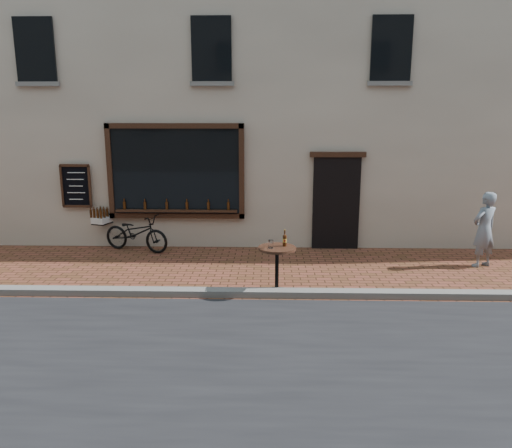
{
  "coord_description": "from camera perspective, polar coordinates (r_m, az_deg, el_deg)",
  "views": [
    {
      "loc": [
        0.31,
        -8.24,
        3.24
      ],
      "look_at": [
        0.06,
        1.2,
        1.1
      ],
      "focal_mm": 35.0,
      "sensor_mm": 36.0,
      "label": 1
    }
  ],
  "objects": [
    {
      "name": "pedestrian",
      "position": [
        11.55,
        24.63,
        -0.58
      ],
      "size": [
        0.7,
        0.61,
        1.61
      ],
      "primitive_type": "imported",
      "rotation": [
        0.0,
        0.0,
        3.6
      ],
      "color": "gray",
      "rests_on": "ground"
    },
    {
      "name": "kerb",
      "position": [
        9.02,
        -0.54,
        -7.87
      ],
      "size": [
        90.0,
        0.25,
        0.12
      ],
      "primitive_type": "cube",
      "color": "slate",
      "rests_on": "ground"
    },
    {
      "name": "cargo_bicycle",
      "position": [
        12.1,
        -13.67,
        -0.92
      ],
      "size": [
        2.04,
        1.15,
        0.95
      ],
      "rotation": [
        0.0,
        0.0,
        1.23
      ],
      "color": "black",
      "rests_on": "ground"
    },
    {
      "name": "shop_building",
      "position": [
        14.84,
        0.35,
        19.57
      ],
      "size": [
        28.0,
        6.2,
        10.0
      ],
      "color": "beige",
      "rests_on": "ground"
    },
    {
      "name": "bistro_table",
      "position": [
        8.98,
        2.43,
        -4.18
      ],
      "size": [
        0.68,
        0.68,
        1.17
      ],
      "color": "black",
      "rests_on": "ground"
    },
    {
      "name": "ground",
      "position": [
        8.86,
        -0.59,
        -8.68
      ],
      "size": [
        90.0,
        90.0,
        0.0
      ],
      "primitive_type": "plane",
      "color": "brown",
      "rests_on": "ground"
    }
  ]
}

